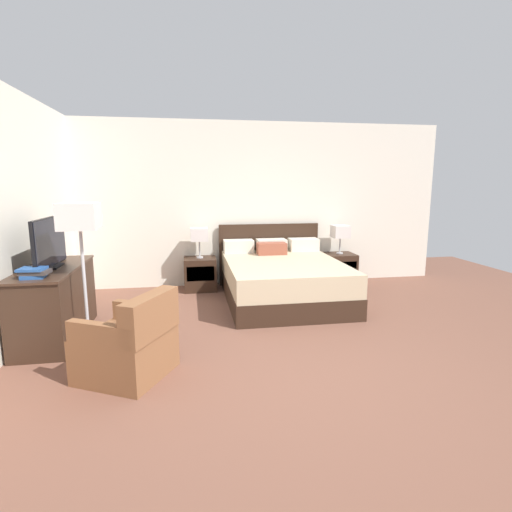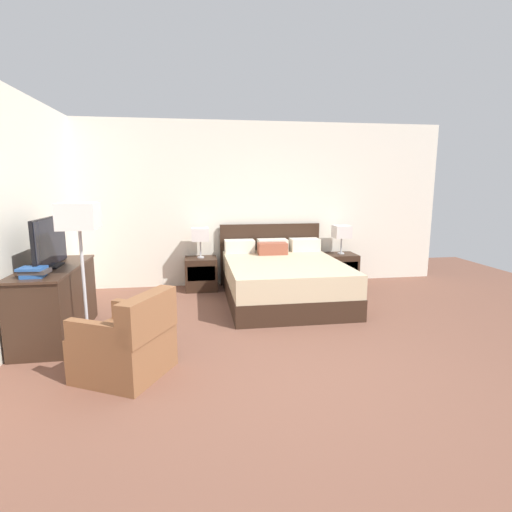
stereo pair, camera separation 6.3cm
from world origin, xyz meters
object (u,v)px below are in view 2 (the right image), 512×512
object	(u,v)px
nightstand_left	(201,274)
book_small_top	(32,268)
armchair_by_window	(128,345)
table_lamp_right	(342,232)
nightstand_right	(340,269)
floor_lamp	(79,227)
dresser	(55,301)
book_red_cover	(33,275)
tv	(50,243)
book_blue_cover	(35,272)
bed	(283,278)
table_lamp_left	(200,235)

from	to	relation	value
nightstand_left	book_small_top	xyz separation A→B (m)	(-1.64, -2.26, 0.62)
armchair_by_window	table_lamp_right	bearing A→B (deg)	43.10
book_small_top	nightstand_left	bearing A→B (deg)	54.01
nightstand_right	book_small_top	distance (m)	4.61
floor_lamp	nightstand_left	bearing A→B (deg)	61.95
dresser	book_red_cover	size ratio (longest dim) A/B	7.00
nightstand_left	tv	distance (m)	2.53
table_lamp_right	book_blue_cover	size ratio (longest dim) A/B	1.91
bed	floor_lamp	size ratio (longest dim) A/B	1.42
nightstand_left	dresser	xyz separation A→B (m)	(-1.62, -1.76, 0.15)
tv	book_small_top	world-z (taller)	tv
table_lamp_left	floor_lamp	xyz separation A→B (m)	(-1.19, -2.23, 0.39)
nightstand_right	book_small_top	xyz separation A→B (m)	(-3.97, -2.26, 0.62)
dresser	armchair_by_window	xyz separation A→B (m)	(0.93, -1.07, -0.12)
bed	table_lamp_left	size ratio (longest dim) A/B	4.46
floor_lamp	dresser	bearing A→B (deg)	133.33
table_lamp_left	dresser	distance (m)	2.44
table_lamp_right	book_small_top	xyz separation A→B (m)	(-3.97, -2.26, -0.01)
tv	dresser	bearing A→B (deg)	118.63
nightstand_right	dresser	world-z (taller)	dresser
bed	table_lamp_right	bearing A→B (deg)	32.98
nightstand_right	table_lamp_right	world-z (taller)	table_lamp_right
tv	book_red_cover	distance (m)	0.55
armchair_by_window	floor_lamp	world-z (taller)	floor_lamp
book_blue_cover	tv	bearing A→B (deg)	90.69
table_lamp_right	book_red_cover	world-z (taller)	table_lamp_right
book_red_cover	book_small_top	world-z (taller)	book_small_top
dresser	armchair_by_window	size ratio (longest dim) A/B	1.53
book_small_top	dresser	bearing A→B (deg)	88.18
nightstand_right	table_lamp_right	xyz separation A→B (m)	(-0.00, 0.00, 0.63)
armchair_by_window	floor_lamp	distance (m)	1.26
nightstand_left	table_lamp_right	distance (m)	2.41
table_lamp_left	book_blue_cover	size ratio (longest dim) A/B	1.91
bed	nightstand_left	xyz separation A→B (m)	(-1.16, 0.76, -0.06)
tv	nightstand_left	bearing A→B (deg)	47.46
bed	book_small_top	bearing A→B (deg)	-151.81
nightstand_right	tv	size ratio (longest dim) A/B	0.55
nightstand_left	nightstand_right	size ratio (longest dim) A/B	1.00
bed	tv	bearing A→B (deg)	-160.03
table_lamp_right	floor_lamp	size ratio (longest dim) A/B	0.32
nightstand_left	table_lamp_right	xyz separation A→B (m)	(2.33, 0.00, 0.63)
table_lamp_right	book_blue_cover	distance (m)	4.55
book_red_cover	armchair_by_window	xyz separation A→B (m)	(0.93, -0.58, -0.53)
table_lamp_left	book_red_cover	world-z (taller)	table_lamp_left
tv	floor_lamp	size ratio (longest dim) A/B	0.63
tv	floor_lamp	world-z (taller)	floor_lamp
nightstand_left	table_lamp_left	bearing A→B (deg)	90.00
table_lamp_left	book_red_cover	distance (m)	2.79
table_lamp_right	book_red_cover	xyz separation A→B (m)	(-3.96, -2.26, -0.07)
nightstand_left	nightstand_right	distance (m)	2.33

